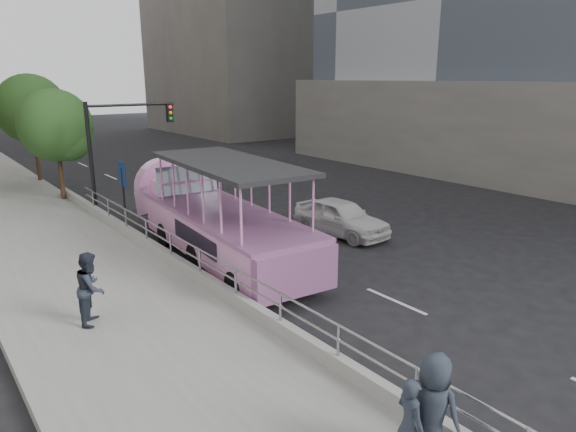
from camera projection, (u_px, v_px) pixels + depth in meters
name	position (u px, v px, depth m)	size (l,w,h in m)	color
ground	(324.00, 288.00, 15.69)	(160.00, 160.00, 0.00)	black
sidewalk	(43.00, 239.00, 19.95)	(5.50, 80.00, 0.30)	#A1A19C
kerb_wall	(201.00, 277.00, 15.27)	(0.24, 30.00, 0.36)	#ABABA6
guardrail	(200.00, 256.00, 15.09)	(0.07, 22.00, 0.71)	#A1A2A5
duck_boat	(212.00, 219.00, 18.32)	(3.51, 11.04, 3.61)	black
car	(341.00, 217.00, 20.83)	(1.74, 4.32, 1.47)	silver
pedestrian_near	(410.00, 425.00, 7.84)	(0.58, 0.38, 1.58)	#29313D
pedestrian_mid	(91.00, 288.00, 12.62)	(0.89, 0.69, 1.83)	#29313D
pedestrian_far	(432.00, 411.00, 7.91)	(0.94, 0.61, 1.91)	#29313D
parking_sign	(123.00, 190.00, 20.33)	(0.09, 0.69, 3.06)	black
traffic_signal	(116.00, 139.00, 23.35)	(4.20, 0.32, 5.20)	black
street_tree_near	(58.00, 128.00, 24.96)	(3.52, 3.52, 5.72)	#362618
street_tree_far	(34.00, 112.00, 29.55)	(3.97, 3.97, 6.45)	#362618
tower_podium	(528.00, 120.00, 40.15)	(26.00, 26.00, 6.00)	gray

